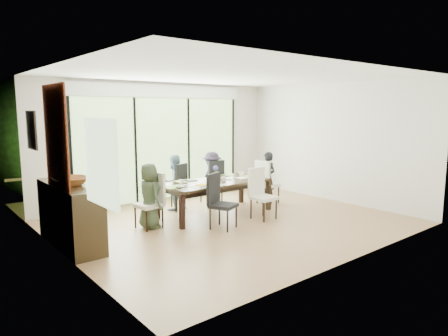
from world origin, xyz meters
TOP-DOWN VIEW (x-y plane):
  - floor at (0.00, 0.00)m, footprint 6.00×5.00m
  - ceiling at (0.00, 0.00)m, footprint 6.00×5.00m
  - wall_back at (0.00, 2.51)m, footprint 6.00×0.02m
  - wall_front at (0.00, -2.51)m, footprint 6.00×0.02m
  - wall_left at (-3.01, 0.00)m, footprint 0.02×5.00m
  - wall_right at (3.01, 0.00)m, footprint 0.02×5.00m
  - glass_doors at (0.00, 2.47)m, footprint 4.20×0.02m
  - blinds_header at (0.00, 2.46)m, footprint 4.40×0.06m
  - mullion_a at (-2.10, 2.46)m, footprint 0.05×0.04m
  - mullion_b at (-0.70, 2.46)m, footprint 0.05×0.04m
  - mullion_c at (0.70, 2.46)m, footprint 0.05×0.04m
  - mullion_d at (2.10, 2.46)m, footprint 0.05×0.04m
  - side_window at (-2.97, -1.20)m, footprint 0.02×0.90m
  - deck at (0.00, 3.40)m, footprint 6.00×1.80m
  - rail_top at (0.00, 4.20)m, footprint 6.00×0.08m
  - foliage_left at (-1.80, 5.20)m, footprint 3.20×3.20m
  - foliage_mid at (0.40, 5.80)m, footprint 4.00×4.00m
  - foliage_right at (2.20, 5.00)m, footprint 2.80×2.80m
  - foliage_far at (-0.60, 6.50)m, footprint 3.60×3.60m
  - table_top at (0.12, 0.68)m, footprint 2.16×0.99m
  - table_apron at (0.12, 0.68)m, footprint 1.98×0.81m
  - table_leg_fl at (-0.96, 0.25)m, footprint 0.08×0.08m
  - table_leg_fr at (1.20, 0.25)m, footprint 0.08×0.08m
  - table_leg_bl at (-0.96, 1.11)m, footprint 0.08×0.08m
  - table_leg_br at (1.20, 1.11)m, footprint 0.08×0.08m
  - chair_left_end at (-1.38, 0.68)m, footprint 0.46×0.46m
  - chair_right_end at (1.62, 0.68)m, footprint 0.44×0.44m
  - chair_far_left at (-0.33, 1.53)m, footprint 0.55×0.55m
  - chair_far_right at (0.67, 1.53)m, footprint 0.43×0.43m
  - chair_near_left at (-0.38, -0.19)m, footprint 0.54×0.54m
  - chair_near_right at (0.62, -0.19)m, footprint 0.43×0.43m
  - person_left_end at (-1.36, 0.68)m, footprint 0.35×0.55m
  - person_right_end at (1.60, 0.68)m, footprint 0.35×0.55m
  - person_far_left at (-0.33, 1.51)m, footprint 0.59×0.42m
  - person_far_right at (0.67, 1.51)m, footprint 0.56×0.37m
  - placemat_left at (-0.83, 0.68)m, footprint 0.40×0.29m
  - placemat_right at (1.07, 0.68)m, footprint 0.40×0.29m
  - placemat_far_l at (-0.33, 1.08)m, footprint 0.40×0.29m
  - placemat_far_r at (0.67, 1.08)m, footprint 0.40×0.29m
  - placemat_paper at (-0.43, 0.38)m, footprint 0.40×0.29m
  - tablet_far_l at (-0.23, 1.03)m, footprint 0.23×0.16m
  - tablet_far_r at (0.62, 1.03)m, footprint 0.22×0.15m
  - papers at (0.82, 0.63)m, footprint 0.27×0.20m
  - platter_base at (-0.43, 0.38)m, footprint 0.23×0.23m
  - platter_snacks at (-0.43, 0.38)m, footprint 0.18×0.18m
  - vase at (0.17, 0.73)m, footprint 0.07×0.07m
  - hyacinth_stems at (0.17, 0.73)m, footprint 0.04×0.04m
  - hyacinth_blooms at (0.17, 0.73)m, footprint 0.10×0.10m
  - laptop at (-0.73, 0.58)m, footprint 0.35×0.31m
  - cup_a at (-0.58, 0.83)m, footprint 0.15×0.15m
  - cup_b at (0.27, 0.58)m, footprint 0.12×0.12m
  - cup_c at (0.92, 0.78)m, footprint 0.15×0.15m
  - book at (0.37, 0.73)m, footprint 0.18×0.22m
  - sideboard at (-2.76, 0.62)m, footprint 0.48×1.71m
  - bowl at (-2.76, 0.52)m, footprint 0.51×0.51m
  - candlestick_base at (-2.76, 0.97)m, footprint 0.11×0.11m
  - candlestick_shaft at (-2.76, 0.97)m, footprint 0.03×0.03m
  - candlestick_pan at (-2.76, 0.97)m, footprint 0.11×0.11m
  - candle at (-2.76, 0.97)m, footprint 0.04×0.04m
  - tapestry at (-2.97, 0.40)m, footprint 0.02×1.00m
  - art_frame at (-2.97, 1.70)m, footprint 0.03×0.55m
  - art_canvas at (-2.95, 1.70)m, footprint 0.01×0.45m

SIDE VIEW (x-z plane):
  - deck at x=0.00m, z-range -0.10..0.00m
  - floor at x=0.00m, z-range -0.01..0.00m
  - table_leg_fl at x=-0.96m, z-range 0.00..0.62m
  - table_leg_fr at x=1.20m, z-range 0.00..0.62m
  - table_leg_bl at x=-0.96m, z-range 0.00..0.62m
  - table_leg_br at x=1.20m, z-range 0.00..0.62m
  - sideboard at x=-2.76m, z-range 0.00..0.96m
  - chair_left_end at x=-1.38m, z-range 0.00..0.99m
  - chair_right_end at x=1.62m, z-range 0.00..0.99m
  - chair_far_left at x=-0.33m, z-range 0.00..0.99m
  - chair_far_right at x=0.67m, z-range 0.00..0.99m
  - chair_near_left at x=-0.38m, z-range 0.00..0.99m
  - chair_near_right at x=0.62m, z-range 0.00..0.99m
  - rail_top at x=0.00m, z-range 0.52..0.58m
  - table_apron at x=0.12m, z-range 0.52..0.61m
  - person_left_end at x=-1.36m, z-range 0.00..1.16m
  - person_right_end at x=1.60m, z-range 0.00..1.16m
  - person_far_left at x=-0.33m, z-range 0.00..1.16m
  - person_far_right at x=0.67m, z-range 0.00..1.16m
  - table_top at x=0.12m, z-range 0.62..0.67m
  - papers at x=0.82m, z-range 0.67..0.68m
  - placemat_left at x=-0.83m, z-range 0.67..0.68m
  - placemat_right at x=1.07m, z-range 0.67..0.68m
  - placemat_far_l at x=-0.33m, z-range 0.67..0.68m
  - placemat_far_r at x=0.67m, z-range 0.67..0.68m
  - placemat_paper at x=-0.43m, z-range 0.67..0.68m
  - book at x=0.37m, z-range 0.67..0.69m
  - tablet_far_r at x=0.62m, z-range 0.68..0.69m
  - tablet_far_l at x=-0.23m, z-range 0.68..0.69m
  - laptop at x=-0.73m, z-range 0.67..0.70m
  - platter_base at x=-0.43m, z-range 0.68..0.70m
  - platter_snacks at x=-0.43m, z-range 0.70..0.71m
  - cup_b at x=0.27m, z-range 0.67..0.76m
  - cup_a at x=-0.58m, z-range 0.67..0.76m
  - cup_c at x=0.92m, z-range 0.67..0.76m
  - vase at x=0.17m, z-range 0.67..0.78m
  - hyacinth_stems at x=0.17m, z-range 0.76..0.91m
  - hyacinth_blooms at x=0.17m, z-range 0.88..0.98m
  - candlestick_base at x=-2.76m, z-range 0.96..1.00m
  - bowl at x=-2.76m, z-range 0.96..1.09m
  - glass_doors at x=0.00m, z-range 0.05..2.35m
  - mullion_a at x=-2.10m, z-range 0.05..2.35m
  - mullion_b at x=-0.70m, z-range 0.05..2.35m
  - mullion_c at x=0.70m, z-range 0.05..2.35m
  - mullion_d at x=2.10m, z-range 0.05..2.35m
  - foliage_right at x=2.20m, z-range -0.14..2.66m
  - wall_back at x=0.00m, z-range 0.00..2.70m
  - wall_front at x=0.00m, z-range 0.00..2.70m
  - wall_left at x=-3.01m, z-range 0.00..2.70m
  - wall_right at x=3.01m, z-range 0.00..2.70m
  - foliage_left at x=-1.80m, z-range -0.16..3.04m
  - side_window at x=-2.97m, z-range 1.00..2.00m
  - foliage_far at x=-0.60m, z-range -0.18..3.42m
  - candlestick_shaft at x=-2.76m, z-range 0.99..2.32m
  - tapestry at x=-2.97m, z-range 0.95..2.45m
  - art_frame at x=-2.97m, z-range 1.42..2.08m
  - art_canvas at x=-2.95m, z-range 1.48..2.02m
  - foliage_mid at x=0.40m, z-range -0.20..3.80m
  - candlestick_pan at x=-2.76m, z-range 2.30..2.34m
  - candle at x=-2.76m, z-range 2.33..2.44m
  - blinds_header at x=0.00m, z-range 2.36..2.64m
  - ceiling at x=0.00m, z-range 2.70..2.71m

